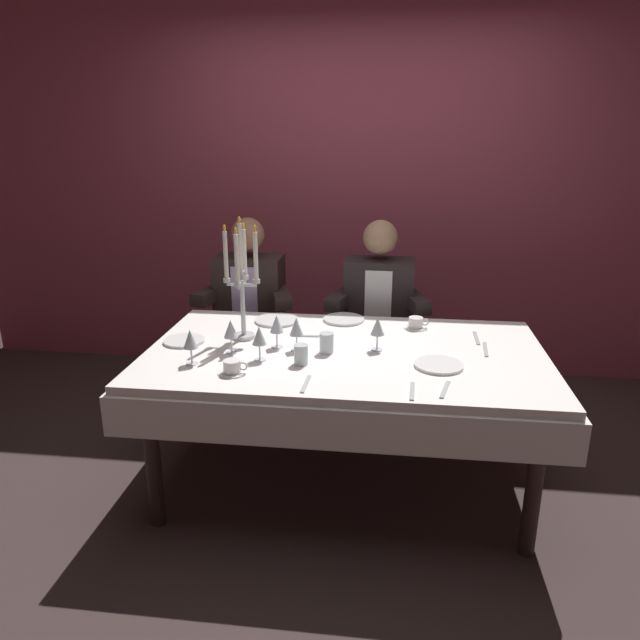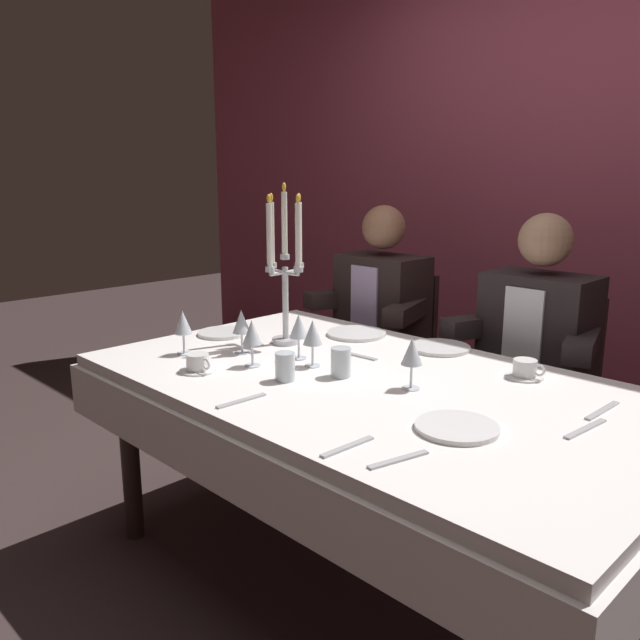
% 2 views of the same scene
% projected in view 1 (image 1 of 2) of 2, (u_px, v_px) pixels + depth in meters
% --- Properties ---
extents(ground_plane, '(12.00, 12.00, 0.00)m').
position_uv_depth(ground_plane, '(344.00, 483.00, 3.04)').
color(ground_plane, '#392C2B').
extents(back_wall, '(6.00, 0.12, 2.70)m').
position_uv_depth(back_wall, '(365.00, 189.00, 4.20)').
color(back_wall, '#983E51').
rests_on(back_wall, ground_plane).
extents(dining_table, '(1.94, 1.14, 0.74)m').
position_uv_depth(dining_table, '(345.00, 372.00, 2.85)').
color(dining_table, white).
rests_on(dining_table, ground_plane).
extents(candelabra, '(0.19, 0.19, 0.62)m').
position_uv_depth(candelabra, '(242.00, 282.00, 2.89)').
color(candelabra, silver).
rests_on(candelabra, dining_table).
extents(dinner_plate_0, '(0.24, 0.24, 0.01)m').
position_uv_depth(dinner_plate_0, '(277.00, 320.00, 3.23)').
color(dinner_plate_0, white).
rests_on(dinner_plate_0, dining_table).
extents(dinner_plate_1, '(0.23, 0.23, 0.01)m').
position_uv_depth(dinner_plate_1, '(344.00, 319.00, 3.25)').
color(dinner_plate_1, white).
rests_on(dinner_plate_1, dining_table).
extents(dinner_plate_2, '(0.22, 0.22, 0.01)m').
position_uv_depth(dinner_plate_2, '(439.00, 365.00, 2.62)').
color(dinner_plate_2, white).
rests_on(dinner_plate_2, dining_table).
extents(dinner_plate_3, '(0.21, 0.21, 0.01)m').
position_uv_depth(dinner_plate_3, '(184.00, 341.00, 2.92)').
color(dinner_plate_3, white).
rests_on(dinner_plate_3, dining_table).
extents(wine_glass_0, '(0.07, 0.07, 0.16)m').
position_uv_depth(wine_glass_0, '(259.00, 336.00, 2.65)').
color(wine_glass_0, silver).
rests_on(wine_glass_0, dining_table).
extents(wine_glass_1, '(0.07, 0.07, 0.16)m').
position_uv_depth(wine_glass_1, '(378.00, 327.00, 2.78)').
color(wine_glass_1, silver).
rests_on(wine_glass_1, dining_table).
extents(wine_glass_2, '(0.07, 0.07, 0.16)m').
position_uv_depth(wine_glass_2, '(231.00, 330.00, 2.74)').
color(wine_glass_2, silver).
rests_on(wine_glass_2, dining_table).
extents(wine_glass_3, '(0.07, 0.07, 0.16)m').
position_uv_depth(wine_glass_3, '(190.00, 340.00, 2.61)').
color(wine_glass_3, silver).
rests_on(wine_glass_3, dining_table).
extents(wine_glass_4, '(0.07, 0.07, 0.16)m').
position_uv_depth(wine_glass_4, '(277.00, 325.00, 2.81)').
color(wine_glass_4, silver).
rests_on(wine_glass_4, dining_table).
extents(wine_glass_5, '(0.07, 0.07, 0.16)m').
position_uv_depth(wine_glass_5, '(296.00, 328.00, 2.77)').
color(wine_glass_5, silver).
rests_on(wine_glass_5, dining_table).
extents(water_tumbler_0, '(0.07, 0.07, 0.10)m').
position_uv_depth(water_tumbler_0, '(327.00, 343.00, 2.77)').
color(water_tumbler_0, silver).
rests_on(water_tumbler_0, dining_table).
extents(water_tumbler_1, '(0.06, 0.06, 0.09)m').
position_uv_depth(water_tumbler_1, '(301.00, 354.00, 2.63)').
color(water_tumbler_1, silver).
rests_on(water_tumbler_1, dining_table).
extents(coffee_cup_0, '(0.13, 0.12, 0.06)m').
position_uv_depth(coffee_cup_0, '(232.00, 368.00, 2.53)').
color(coffee_cup_0, white).
rests_on(coffee_cup_0, dining_table).
extents(coffee_cup_1, '(0.13, 0.12, 0.06)m').
position_uv_depth(coffee_cup_1, '(416.00, 324.00, 3.11)').
color(coffee_cup_1, white).
rests_on(coffee_cup_1, dining_table).
extents(fork_0, '(0.03, 0.17, 0.01)m').
position_uv_depth(fork_0, '(306.00, 384.00, 2.43)').
color(fork_0, '#B7B7BC').
rests_on(fork_0, dining_table).
extents(spoon_1, '(0.17, 0.03, 0.01)m').
position_uv_depth(spoon_1, '(308.00, 336.00, 3.00)').
color(spoon_1, '#B7B7BC').
rests_on(spoon_1, dining_table).
extents(spoon_2, '(0.06, 0.17, 0.01)m').
position_uv_depth(spoon_2, '(445.00, 390.00, 2.38)').
color(spoon_2, '#B7B7BC').
rests_on(spoon_2, dining_table).
extents(fork_3, '(0.03, 0.17, 0.01)m').
position_uv_depth(fork_3, '(412.00, 391.00, 2.36)').
color(fork_3, '#B7B7BC').
rests_on(fork_3, dining_table).
extents(knife_4, '(0.02, 0.19, 0.01)m').
position_uv_depth(knife_4, '(477.00, 338.00, 2.97)').
color(knife_4, '#B7B7BC').
rests_on(knife_4, dining_table).
extents(knife_5, '(0.03, 0.19, 0.01)m').
position_uv_depth(knife_5, '(486.00, 349.00, 2.81)').
color(knife_5, '#B7B7BC').
rests_on(knife_5, dining_table).
extents(seated_diner_0, '(0.63, 0.48, 1.24)m').
position_uv_depth(seated_diner_0, '(250.00, 297.00, 3.73)').
color(seated_diner_0, '#31231F').
rests_on(seated_diner_0, ground_plane).
extents(seated_diner_1, '(0.63, 0.48, 1.24)m').
position_uv_depth(seated_diner_1, '(378.00, 301.00, 3.64)').
color(seated_diner_1, '#31231F').
rests_on(seated_diner_1, ground_plane).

